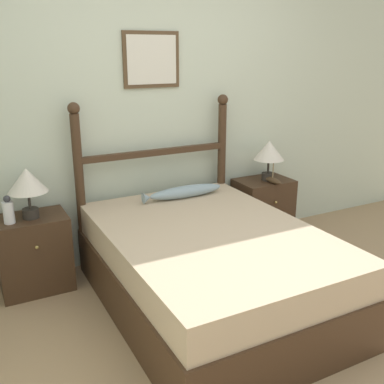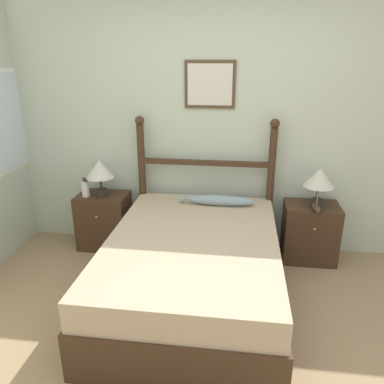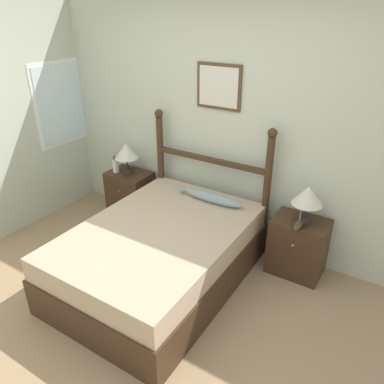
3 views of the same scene
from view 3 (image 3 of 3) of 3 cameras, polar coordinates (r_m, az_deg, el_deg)
The scene contains 11 objects.
ground_plane at distance 3.37m, azimuth -9.96°, elevation -19.75°, with size 16.00×16.00×0.00m, color #9E7F5B.
wall_back at distance 3.93m, azimuth 5.46°, elevation 9.68°, with size 6.40×0.08×2.55m.
bed at distance 3.61m, azimuth -4.94°, elevation -9.57°, with size 1.39×1.95×0.59m.
headboard at distance 4.05m, azimuth 2.71°, elevation 2.58°, with size 1.41×0.09×1.40m.
nightstand_left at distance 4.74m, azimuth -9.35°, elevation -0.33°, with size 0.52×0.39×0.59m.
nightstand_right at distance 3.85m, azimuth 15.80°, elevation -7.99°, with size 0.52×0.39×0.59m.
table_lamp_left at distance 4.50m, azimuth -9.98°, elevation 5.99°, with size 0.29×0.29×0.38m.
table_lamp_right at distance 3.55m, azimuth 17.22°, elevation -0.70°, with size 0.29×0.29×0.38m.
bottle at distance 4.63m, azimuth -11.56°, elevation 4.08°, with size 0.08×0.08×0.21m.
model_boat at distance 3.58m, azimuth 15.98°, elevation -4.72°, with size 0.07×0.24×0.22m.
fish_pillow at distance 3.86m, azimuth 2.99°, elevation -0.84°, with size 0.72×0.13×0.10m.
Camera 3 is at (1.67, -1.64, 2.42)m, focal length 35.00 mm.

